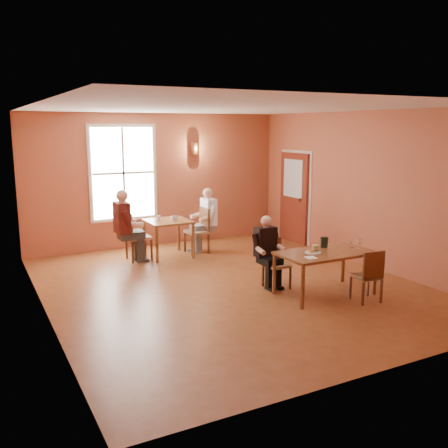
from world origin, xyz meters
name	(u,v)px	position (x,y,z in m)	size (l,w,h in m)	color
ground	(229,286)	(0.00, 0.00, 0.00)	(6.00, 7.00, 0.01)	brown
wall_back	(157,180)	(0.00, 3.50, 1.50)	(6.00, 0.04, 3.00)	brown
wall_front	(385,242)	(0.00, -3.50, 1.50)	(6.00, 0.04, 3.00)	brown
wall_left	(40,214)	(-3.00, 0.00, 1.50)	(0.04, 7.00, 3.00)	brown
wall_right	(366,189)	(3.00, 0.00, 1.50)	(0.04, 7.00, 3.00)	brown
ceiling	(230,107)	(0.00, 0.00, 3.00)	(6.00, 7.00, 0.04)	white
window	(123,173)	(-0.80, 3.45, 1.70)	(1.36, 0.10, 1.96)	white
door	(294,198)	(2.94, 2.30, 1.05)	(0.12, 1.04, 2.10)	maroon
wall_sconce	(195,149)	(0.90, 3.40, 2.20)	(0.16, 0.16, 0.28)	brown
main_table	(325,273)	(1.16, -1.11, 0.36)	(1.52, 0.86, 0.71)	brown
chair_diner_main	(277,264)	(0.66, -0.46, 0.42)	(0.37, 0.37, 0.83)	#432515
diner_main	(278,254)	(0.66, -0.49, 0.59)	(0.47, 0.47, 1.18)	black
chair_empty	(366,275)	(1.54, -1.66, 0.42)	(0.37, 0.37, 0.84)	brown
plate_food	(313,252)	(0.93, -1.09, 0.73)	(0.26, 0.26, 0.03)	silver
sandwich	(316,249)	(1.00, -1.06, 0.77)	(0.09, 0.08, 0.11)	tan
goblet_b	(359,243)	(1.79, -1.19, 0.80)	(0.07, 0.07, 0.18)	white
goblet_c	(352,247)	(1.51, -1.33, 0.81)	(0.07, 0.07, 0.19)	white
menu_stand	(324,242)	(1.31, -0.88, 0.81)	(0.11, 0.06, 0.19)	black
knife	(335,256)	(1.13, -1.39, 0.72)	(0.17, 0.01, 0.00)	silver
napkin	(311,258)	(0.73, -1.30, 0.72)	(0.16, 0.16, 0.01)	white
second_table	(168,238)	(-0.20, 2.36, 0.39)	(0.87, 0.87, 0.77)	brown
chair_diner_white	(197,231)	(0.45, 2.36, 0.49)	(0.43, 0.43, 0.98)	brown
diner_white	(198,222)	(0.48, 2.36, 0.67)	(0.54, 0.54, 1.34)	silver
chair_diner_maroon	(139,236)	(-0.85, 2.36, 0.50)	(0.44, 0.44, 1.01)	#451F12
diner_maroon	(137,226)	(-0.88, 2.36, 0.72)	(0.57, 0.57, 1.44)	#500E0E
cup_a	(174,218)	(-0.08, 2.29, 0.82)	(0.13, 0.13, 0.10)	white
cup_b	(159,218)	(-0.36, 2.48, 0.82)	(0.10, 0.10, 0.10)	white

